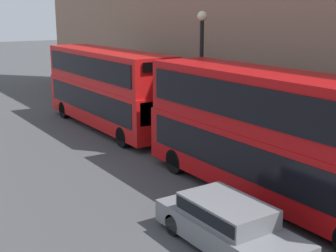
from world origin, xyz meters
TOP-DOWN VIEW (x-y plane):
  - bus_leading at (1.60, 7.02)m, footprint 2.59×11.33m
  - bus_second_in_queue at (1.60, 19.34)m, footprint 2.59×10.82m
  - car_dark_sedan at (-1.80, 5.23)m, footprint 1.80×4.69m
  - street_lamp at (3.36, 13.25)m, footprint 0.44×0.44m

SIDE VIEW (x-z plane):
  - car_dark_sedan at x=-1.80m, z-range 0.04..1.41m
  - bus_second_in_queue at x=1.60m, z-range 0.22..4.54m
  - bus_leading at x=1.60m, z-range 0.22..4.65m
  - street_lamp at x=3.36m, z-range 0.76..7.13m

